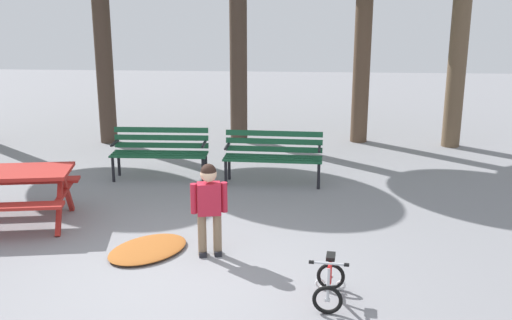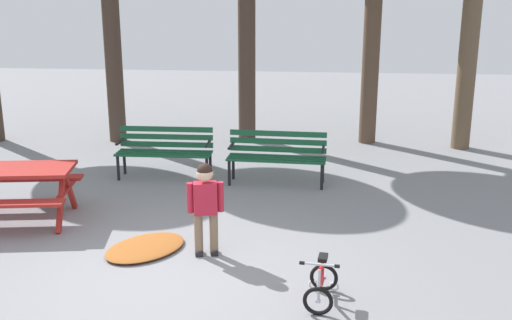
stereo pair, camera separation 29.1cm
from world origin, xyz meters
The scene contains 7 objects.
ground centered at (0.00, 0.00, 0.00)m, with size 36.00×36.00×0.00m, color gray.
picnic_table centered at (-2.50, 1.45, 0.59)m, with size 2.00×1.62×0.79m.
park_bench_far_left centered at (-0.87, 3.72, 0.51)m, with size 1.61×0.49×0.85m.
park_bench_left centered at (1.04, 3.58, 0.51)m, with size 1.62×0.53×0.85m.
child_standing centered at (0.40, 0.66, 0.68)m, with size 0.43×0.21×1.14m.
kids_bicycle centered at (1.77, -0.37, 0.20)m, with size 0.42×0.59×0.54m.
leaf_pile centered at (-0.37, 0.71, 0.04)m, with size 1.07×0.75×0.07m, color #9E5623.
Camera 1 is at (1.40, -6.01, 3.06)m, focal length 42.59 mm.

